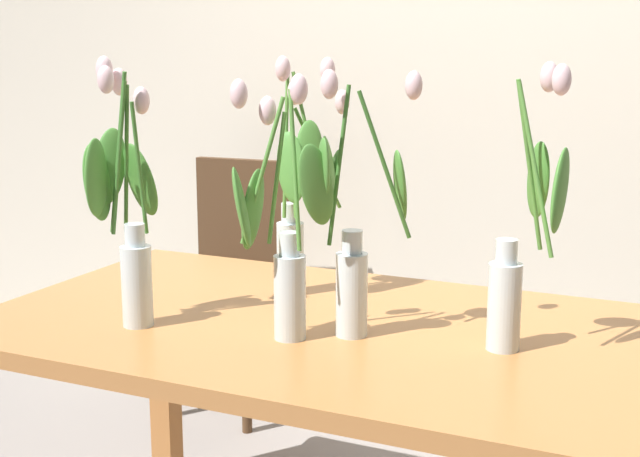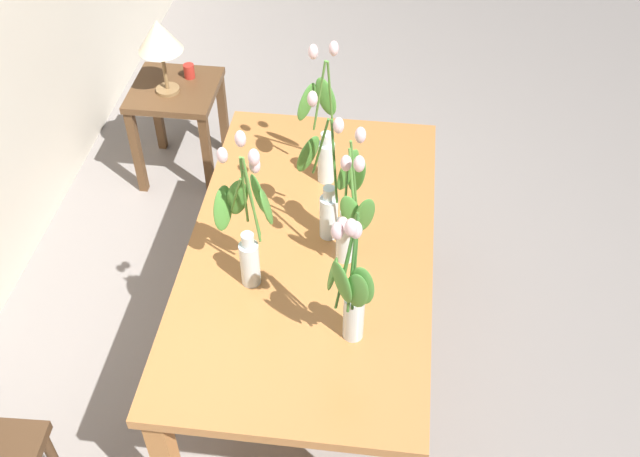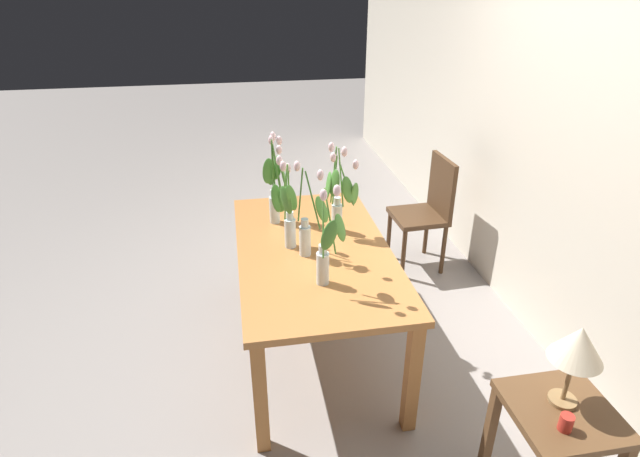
{
  "view_description": "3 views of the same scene",
  "coord_description": "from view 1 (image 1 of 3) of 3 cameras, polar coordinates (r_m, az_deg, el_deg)",
  "views": [
    {
      "loc": [
        0.75,
        -1.73,
        1.34
      ],
      "look_at": [
        -0.01,
        -0.07,
        0.97
      ],
      "focal_mm": 49.48,
      "sensor_mm": 36.0,
      "label": 1
    },
    {
      "loc": [
        -1.92,
        -0.27,
        2.7
      ],
      "look_at": [
        -0.1,
        -0.05,
        0.92
      ],
      "focal_mm": 41.95,
      "sensor_mm": 36.0,
      "label": 2
    },
    {
      "loc": [
        2.61,
        -0.42,
        2.22
      ],
      "look_at": [
        0.03,
        0.03,
        0.89
      ],
      "focal_mm": 28.55,
      "sensor_mm": 36.0,
      "label": 3
    }
  ],
  "objects": [
    {
      "name": "dining_chair",
      "position": [
        3.35,
        -5.58,
        -2.63
      ],
      "size": [
        0.42,
        0.42,
        0.93
      ],
      "color": "#4C331E",
      "rests_on": "ground"
    },
    {
      "name": "tulip_vase_2",
      "position": [
        1.98,
        -12.49,
        0.58
      ],
      "size": [
        0.15,
        0.16,
        0.59
      ],
      "color": "silver",
      "rests_on": "dining_table"
    },
    {
      "name": "dining_table",
      "position": [
        2.01,
        1.02,
        -8.66
      ],
      "size": [
        1.6,
        0.9,
        0.74
      ],
      "color": "#B7753D",
      "rests_on": "ground"
    },
    {
      "name": "tulip_vase_3",
      "position": [
        1.85,
        2.35,
        -1.37
      ],
      "size": [
        0.2,
        0.27,
        0.56
      ],
      "color": "silver",
      "rests_on": "dining_table"
    },
    {
      "name": "tulip_vase_4",
      "position": [
        1.81,
        12.76,
        -1.87
      ],
      "size": [
        0.15,
        0.18,
        0.58
      ],
      "color": "silver",
      "rests_on": "dining_table"
    },
    {
      "name": "tulip_vase_1",
      "position": [
        2.16,
        -1.17,
        1.64
      ],
      "size": [
        0.16,
        0.22,
        0.59
      ],
      "color": "silver",
      "rests_on": "dining_table"
    },
    {
      "name": "room_wall_rear",
      "position": [
        3.34,
        11.84,
        11.46
      ],
      "size": [
        9.0,
        0.1,
        2.7
      ],
      "primitive_type": "cube",
      "color": "beige",
      "rests_on": "ground"
    },
    {
      "name": "tulip_vase_0",
      "position": [
        1.82,
        -2.51,
        -1.11
      ],
      "size": [
        0.22,
        0.14,
        0.56
      ],
      "color": "silver",
      "rests_on": "dining_table"
    }
  ]
}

